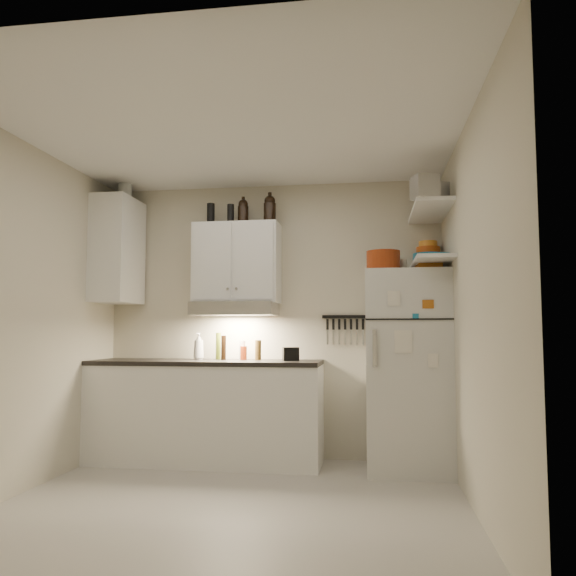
# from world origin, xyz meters

# --- Properties ---
(floor) EXTENTS (3.20, 3.00, 0.02)m
(floor) POSITION_xyz_m (0.00, 0.00, -0.01)
(floor) COLOR #B7B2A9
(floor) RESTS_ON ground
(ceiling) EXTENTS (3.20, 3.00, 0.02)m
(ceiling) POSITION_xyz_m (0.00, 0.00, 2.61)
(ceiling) COLOR white
(ceiling) RESTS_ON ground
(back_wall) EXTENTS (3.20, 0.02, 2.60)m
(back_wall) POSITION_xyz_m (0.00, 1.51, 1.30)
(back_wall) COLOR beige
(back_wall) RESTS_ON ground
(left_wall) EXTENTS (0.02, 3.00, 2.60)m
(left_wall) POSITION_xyz_m (-1.61, 0.00, 1.30)
(left_wall) COLOR beige
(left_wall) RESTS_ON ground
(right_wall) EXTENTS (0.02, 3.00, 2.60)m
(right_wall) POSITION_xyz_m (1.61, 0.00, 1.30)
(right_wall) COLOR beige
(right_wall) RESTS_ON ground
(base_cabinet) EXTENTS (2.10, 0.60, 0.88)m
(base_cabinet) POSITION_xyz_m (-0.55, 1.20, 0.44)
(base_cabinet) COLOR white
(base_cabinet) RESTS_ON floor
(countertop) EXTENTS (2.10, 0.62, 0.04)m
(countertop) POSITION_xyz_m (-0.55, 1.20, 0.90)
(countertop) COLOR black
(countertop) RESTS_ON base_cabinet
(upper_cabinet) EXTENTS (0.80, 0.33, 0.75)m
(upper_cabinet) POSITION_xyz_m (-0.30, 1.33, 1.83)
(upper_cabinet) COLOR white
(upper_cabinet) RESTS_ON back_wall
(side_cabinet) EXTENTS (0.33, 0.55, 1.00)m
(side_cabinet) POSITION_xyz_m (-1.44, 1.20, 1.95)
(side_cabinet) COLOR white
(side_cabinet) RESTS_ON left_wall
(range_hood) EXTENTS (0.76, 0.46, 0.12)m
(range_hood) POSITION_xyz_m (-0.30, 1.27, 1.39)
(range_hood) COLOR silver
(range_hood) RESTS_ON back_wall
(fridge) EXTENTS (0.70, 0.68, 1.70)m
(fridge) POSITION_xyz_m (1.25, 1.16, 0.85)
(fridge) COLOR silver
(fridge) RESTS_ON floor
(shelf_hi) EXTENTS (0.30, 0.95, 0.03)m
(shelf_hi) POSITION_xyz_m (1.45, 1.02, 2.20)
(shelf_hi) COLOR white
(shelf_hi) RESTS_ON right_wall
(shelf_lo) EXTENTS (0.30, 0.95, 0.03)m
(shelf_lo) POSITION_xyz_m (1.45, 1.02, 1.76)
(shelf_lo) COLOR white
(shelf_lo) RESTS_ON right_wall
(knife_strip) EXTENTS (0.42, 0.02, 0.03)m
(knife_strip) POSITION_xyz_m (0.70, 1.49, 1.32)
(knife_strip) COLOR black
(knife_strip) RESTS_ON back_wall
(dutch_oven) EXTENTS (0.33, 0.33, 0.17)m
(dutch_oven) POSITION_xyz_m (1.05, 1.03, 1.78)
(dutch_oven) COLOR maroon
(dutch_oven) RESTS_ON fridge
(book_stack) EXTENTS (0.21, 0.26, 0.08)m
(book_stack) POSITION_xyz_m (1.43, 1.03, 1.74)
(book_stack) COLOR #AF5C15
(book_stack) RESTS_ON fridge
(spice_jar) EXTENTS (0.08, 0.08, 0.11)m
(spice_jar) POSITION_xyz_m (1.23, 1.14, 1.75)
(spice_jar) COLOR silver
(spice_jar) RESTS_ON fridge
(stock_pot) EXTENTS (0.33, 0.33, 0.19)m
(stock_pot) POSITION_xyz_m (1.52, 1.31, 2.31)
(stock_pot) COLOR silver
(stock_pot) RESTS_ON shelf_hi
(tin_a) EXTENTS (0.25, 0.24, 0.20)m
(tin_a) POSITION_xyz_m (1.53, 0.96, 2.31)
(tin_a) COLOR #AAAAAD
(tin_a) RESTS_ON shelf_hi
(tin_b) EXTENTS (0.23, 0.23, 0.18)m
(tin_b) POSITION_xyz_m (1.37, 0.63, 2.31)
(tin_b) COLOR #AAAAAD
(tin_b) RESTS_ON shelf_hi
(bowl_teal) EXTENTS (0.27, 0.27, 0.11)m
(bowl_teal) POSITION_xyz_m (1.46, 1.34, 1.83)
(bowl_teal) COLOR teal
(bowl_teal) RESTS_ON shelf_lo
(bowl_orange) EXTENTS (0.21, 0.21, 0.06)m
(bowl_orange) POSITION_xyz_m (1.47, 1.39, 1.91)
(bowl_orange) COLOR #C04A12
(bowl_orange) RESTS_ON bowl_teal
(bowl_yellow) EXTENTS (0.17, 0.17, 0.05)m
(bowl_yellow) POSITION_xyz_m (1.47, 1.39, 1.97)
(bowl_yellow) COLOR orange
(bowl_yellow) RESTS_ON bowl_orange
(plates) EXTENTS (0.25, 0.25, 0.06)m
(plates) POSITION_xyz_m (1.50, 1.00, 1.80)
(plates) COLOR teal
(plates) RESTS_ON shelf_lo
(growler_a) EXTENTS (0.11, 0.11, 0.24)m
(growler_a) POSITION_xyz_m (-0.25, 1.34, 2.32)
(growler_a) COLOR black
(growler_a) RESTS_ON upper_cabinet
(growler_b) EXTENTS (0.14, 0.14, 0.27)m
(growler_b) POSITION_xyz_m (0.01, 1.35, 2.34)
(growler_b) COLOR black
(growler_b) RESTS_ON upper_cabinet
(thermos_a) EXTENTS (0.09, 0.09, 0.19)m
(thermos_a) POSITION_xyz_m (-0.36, 1.32, 2.29)
(thermos_a) COLOR black
(thermos_a) RESTS_ON upper_cabinet
(thermos_b) EXTENTS (0.08, 0.08, 0.21)m
(thermos_b) POSITION_xyz_m (-0.57, 1.36, 2.31)
(thermos_b) COLOR black
(thermos_b) RESTS_ON upper_cabinet
(side_jar) EXTENTS (0.17, 0.17, 0.18)m
(side_jar) POSITION_xyz_m (-1.39, 1.23, 2.54)
(side_jar) COLOR silver
(side_jar) RESTS_ON side_cabinet
(soap_bottle) EXTENTS (0.13, 0.13, 0.28)m
(soap_bottle) POSITION_xyz_m (-0.66, 1.31, 1.06)
(soap_bottle) COLOR white
(soap_bottle) RESTS_ON countertop
(pepper_mill) EXTENTS (0.07, 0.07, 0.18)m
(pepper_mill) POSITION_xyz_m (-0.08, 1.28, 1.01)
(pepper_mill) COLOR brown
(pepper_mill) RESTS_ON countertop
(oil_bottle) EXTENTS (0.05, 0.05, 0.25)m
(oil_bottle) POSITION_xyz_m (-0.48, 1.35, 1.05)
(oil_bottle) COLOR #505E17
(oil_bottle) RESTS_ON countertop
(vinegar_bottle) EXTENTS (0.06, 0.06, 0.23)m
(vinegar_bottle) POSITION_xyz_m (-0.41, 1.27, 1.03)
(vinegar_bottle) COLOR black
(vinegar_bottle) RESTS_ON countertop
(clear_bottle) EXTENTS (0.07, 0.07, 0.17)m
(clear_bottle) POSITION_xyz_m (-0.25, 1.36, 1.01)
(clear_bottle) COLOR silver
(clear_bottle) RESTS_ON countertop
(red_jar) EXTENTS (0.08, 0.08, 0.13)m
(red_jar) POSITION_xyz_m (-0.23, 1.31, 0.98)
(red_jar) COLOR maroon
(red_jar) RESTS_ON countertop
(caddy) EXTENTS (0.16, 0.14, 0.12)m
(caddy) POSITION_xyz_m (0.23, 1.23, 0.98)
(caddy) COLOR black
(caddy) RESTS_ON countertop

